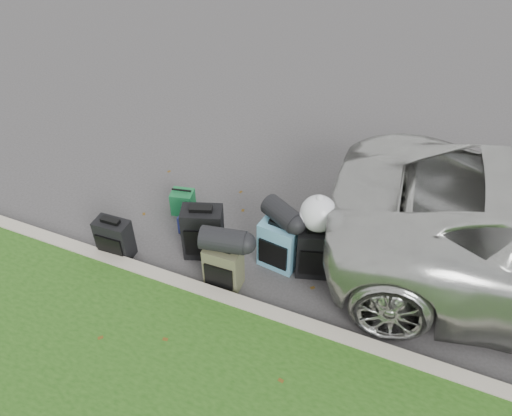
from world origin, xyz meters
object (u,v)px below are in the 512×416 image
at_px(suitcase_large_black_left, 203,232).
at_px(suitcase_large_black_right, 316,252).
at_px(tote_green, 183,202).
at_px(suitcase_small_black, 115,238).
at_px(suitcase_olive, 224,267).
at_px(tote_navy, 189,224).
at_px(suitcase_teal, 279,245).

height_order(suitcase_large_black_left, suitcase_large_black_right, suitcase_large_black_left).
distance_m(suitcase_large_black_left, suitcase_large_black_right, 1.47).
height_order(suitcase_large_black_left, tote_green, suitcase_large_black_left).
xyz_separation_m(suitcase_small_black, suitcase_olive, (1.53, 0.08, 0.02)).
relative_size(suitcase_large_black_left, suitcase_olive, 1.23).
relative_size(suitcase_large_black_right, tote_navy, 2.55).
height_order(suitcase_large_black_left, tote_navy, suitcase_large_black_left).
height_order(suitcase_large_black_left, suitcase_teal, suitcase_large_black_left).
xyz_separation_m(suitcase_olive, tote_navy, (-0.87, 0.69, -0.16)).
bearing_deg(suitcase_olive, tote_green, 136.24).
relative_size(suitcase_large_black_left, tote_navy, 2.69).
xyz_separation_m(suitcase_large_black_left, suitcase_olive, (0.48, -0.39, -0.07)).
bearing_deg(tote_green, suitcase_large_black_left, -56.05).
relative_size(suitcase_teal, tote_green, 1.92).
bearing_deg(suitcase_teal, suitcase_olive, -123.72).
xyz_separation_m(suitcase_small_black, suitcase_large_black_left, (1.05, 0.47, 0.09)).
distance_m(suitcase_small_black, tote_navy, 1.02).
bearing_deg(suitcase_olive, suitcase_large_black_right, 30.80).
relative_size(suitcase_small_black, suitcase_olive, 0.93).
relative_size(suitcase_small_black, suitcase_large_black_left, 0.76).
distance_m(suitcase_small_black, suitcase_large_black_right, 2.60).
bearing_deg(suitcase_large_black_right, suitcase_teal, 168.63).
bearing_deg(suitcase_olive, suitcase_large_black_left, 138.71).
relative_size(suitcase_olive, suitcase_large_black_right, 0.86).
bearing_deg(suitcase_teal, suitcase_small_black, -155.14).
bearing_deg(tote_navy, suitcase_olive, -39.97).
xyz_separation_m(suitcase_large_black_left, tote_green, (-0.67, 0.64, -0.19)).
bearing_deg(suitcase_large_black_right, tote_navy, 160.90).
relative_size(tote_green, tote_navy, 1.29).
bearing_deg(suitcase_teal, tote_green, 171.71).
xyz_separation_m(suitcase_large_black_left, suitcase_large_black_right, (1.45, 0.24, -0.02)).
bearing_deg(suitcase_large_black_left, tote_green, 116.74).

